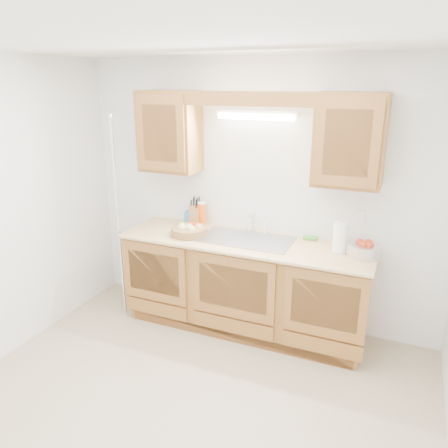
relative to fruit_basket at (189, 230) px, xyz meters
The scene contains 17 objects.
room 1.29m from the fruit_basket, 64.38° to the right, with size 3.52×3.50×2.50m.
base_cabinets 0.74m from the fruit_basket, ahead, with size 2.20×0.60×0.86m, color olive.
countertop 0.55m from the fruit_basket, ahead, with size 2.30×0.63×0.04m, color #E1BC76.
upper_cabinet_left 0.95m from the fruit_basket, 144.24° to the left, with size 0.55×0.33×0.75m, color olive.
upper_cabinet_right 1.64m from the fruit_basket, ahead, with size 0.55×0.33×0.75m, color olive.
valance 1.31m from the fruit_basket, ahead, with size 2.20×0.05×0.12m, color olive.
fluorescent_fixture 1.22m from the fruit_basket, 28.29° to the left, with size 0.76×0.08×0.08m.
sink 0.56m from the fruit_basket, ahead, with size 0.84×0.46×0.36m.
wire_shelf_pole 0.69m from the fruit_basket, 163.83° to the right, with size 0.03×0.03×2.00m, color silver.
outlet_plate 1.55m from the fruit_basket, 13.79° to the left, with size 0.08×0.01×0.12m, color white.
fruit_basket is the anchor object (origin of this frame).
knife_block 0.28m from the fruit_basket, 105.36° to the left, with size 0.15×0.19×0.30m.
orange_canister 0.28m from the fruit_basket, 89.97° to the left, with size 0.10×0.10×0.25m.
soap_bottle 0.28m from the fruit_basket, 114.89° to the left, with size 0.10×0.10×0.22m, color #287AC8.
sponge 1.13m from the fruit_basket, 16.20° to the left, with size 0.13×0.09×0.03m.
paper_towel 1.38m from the fruit_basket, ahead, with size 0.15×0.15×0.31m.
apple_bowl 1.57m from the fruit_basket, ahead, with size 0.31×0.31×0.15m.
Camera 1 is at (1.28, -2.32, 2.28)m, focal length 35.00 mm.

